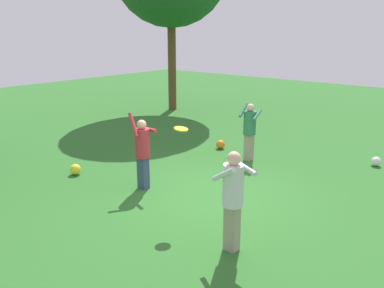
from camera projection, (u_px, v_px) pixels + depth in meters
The scene contains 8 objects.
ground_plane at pixel (211, 196), 8.80m from camera, with size 40.00×40.00×0.00m, color #2D6B28.
person_thrower at pixel (142, 148), 8.98m from camera, with size 0.59×0.58×1.77m.
person_catcher at pixel (233, 193), 6.40m from camera, with size 0.63×0.69×1.70m.
person_bystander at pixel (250, 127), 10.93m from camera, with size 0.62×0.58×1.59m.
frisbee at pixel (181, 129), 7.50m from camera, with size 0.33×0.33×0.06m.
ball_yellow at pixel (75, 169), 10.05m from camera, with size 0.27×0.27×0.27m, color yellow.
ball_white at pixel (376, 161), 10.69m from camera, with size 0.25×0.25×0.25m, color white.
ball_orange at pixel (221, 144), 12.22m from camera, with size 0.27×0.27×0.27m, color orange.
Camera 1 is at (-6.52, -4.90, 3.54)m, focal length 37.65 mm.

